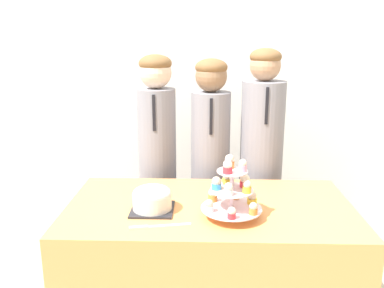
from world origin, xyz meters
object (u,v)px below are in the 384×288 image
object	(u,v)px
cake_knife	(150,227)
student_2	(260,171)
student_0	(158,169)
round_cake	(152,198)
student_1	(210,172)
cupcake_stand	(232,190)

from	to	relation	value
cake_knife	student_2	size ratio (longest dim) A/B	0.18
cake_knife	student_0	distance (m)	0.86
round_cake	student_1	distance (m)	0.74
cupcake_stand	student_0	xyz separation A→B (m)	(-0.43, 0.73, -0.14)
student_2	student_1	bearing A→B (deg)	-180.00
round_cake	cupcake_stand	distance (m)	0.39
cake_knife	cupcake_stand	size ratio (longest dim) A/B	0.94
cake_knife	student_1	world-z (taller)	student_1
cupcake_stand	student_2	bearing A→B (deg)	72.28
student_1	student_2	bearing A→B (deg)	0.00
student_2	student_0	bearing A→B (deg)	-180.00
round_cake	cake_knife	distance (m)	0.19
round_cake	student_0	bearing A→B (deg)	94.32
cake_knife	student_2	bearing A→B (deg)	43.56
cupcake_stand	student_0	distance (m)	0.86
student_0	student_1	distance (m)	0.34
student_1	student_2	distance (m)	0.33
round_cake	cupcake_stand	xyz separation A→B (m)	(0.38, -0.06, 0.07)
cake_knife	student_2	distance (m)	1.05
cake_knife	student_0	world-z (taller)	student_0
round_cake	student_1	xyz separation A→B (m)	(0.29, 0.68, -0.10)
student_1	student_0	bearing A→B (deg)	180.00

